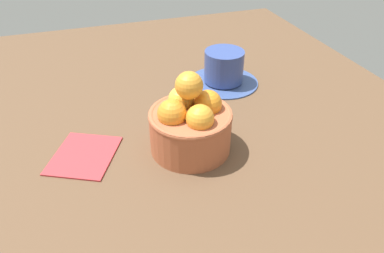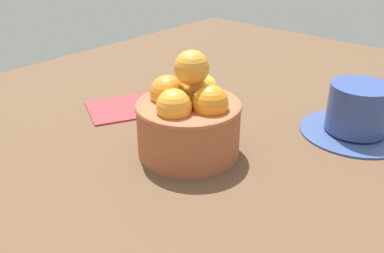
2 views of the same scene
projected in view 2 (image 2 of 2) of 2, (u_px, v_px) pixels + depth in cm
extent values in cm
cube|color=brown|center=(189.00, 162.00, 59.77)|extent=(136.09, 101.14, 3.17)
cylinder|color=#AD5938|center=(188.00, 128.00, 57.42)|extent=(13.75, 13.75, 7.28)
torus|color=#AD5938|center=(188.00, 106.00, 55.97)|extent=(13.95, 13.95, 1.00)
sphere|color=orange|center=(210.00, 103.00, 53.87)|extent=(4.69, 4.69, 4.69)
sphere|color=yellow|center=(201.00, 90.00, 57.91)|extent=(4.52, 4.52, 4.52)
sphere|color=orange|center=(168.00, 93.00, 57.00)|extent=(4.79, 4.79, 4.79)
sphere|color=orange|center=(174.00, 107.00, 52.96)|extent=(4.50, 4.50, 4.50)
sphere|color=orange|center=(191.00, 68.00, 54.12)|extent=(4.52, 4.52, 4.52)
cylinder|color=#384E85|center=(354.00, 131.00, 64.08)|extent=(15.86, 15.86, 0.60)
cylinder|color=#33478C|center=(358.00, 108.00, 62.37)|extent=(8.76, 8.76, 7.03)
cube|color=#B23338|center=(124.00, 107.00, 71.88)|extent=(14.77, 14.05, 0.60)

